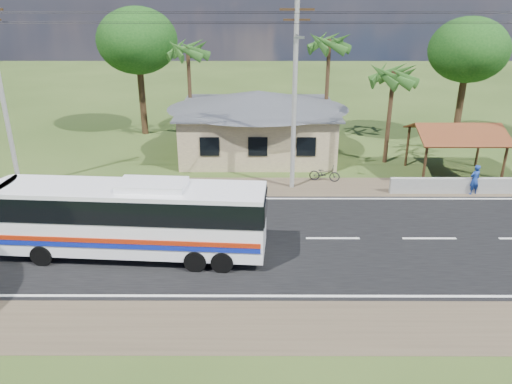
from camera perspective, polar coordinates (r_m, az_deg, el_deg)
ground at (r=23.37m, az=-2.25°, el=-5.34°), size 120.00×120.00×0.00m
road at (r=23.37m, az=-2.25°, el=-5.32°), size 120.00×16.00×0.03m
house at (r=34.65m, az=0.20°, el=8.67°), size 12.40×10.00×5.00m
waiting_shed at (r=32.58m, az=21.96°, el=6.30°), size 5.20×4.48×3.35m
concrete_barrier at (r=30.34m, az=21.47°, el=0.69°), size 7.00×0.30×0.90m
utility_poles at (r=27.68m, az=3.75°, el=11.73°), size 32.80×2.22×11.00m
palm_near at (r=33.20m, az=15.43°, el=12.68°), size 2.80×2.80×6.70m
palm_mid at (r=36.70m, az=8.38°, el=16.38°), size 2.80×2.80×8.20m
palm_far at (r=37.24m, az=-7.81°, el=15.74°), size 2.80×2.80×7.70m
tree_behind_house at (r=39.87m, az=-13.40°, el=16.43°), size 6.00×6.00×9.61m
tree_behind_shed at (r=39.85m, az=23.11°, el=14.67°), size 5.60×5.60×9.02m
coach_bus at (r=21.70m, az=-13.85°, el=-2.46°), size 11.36×3.16×3.49m
motorcycle at (r=30.28m, az=7.84°, el=2.12°), size 1.92×1.01×0.96m
person at (r=30.49m, az=23.73°, el=1.30°), size 0.75×0.62×1.75m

